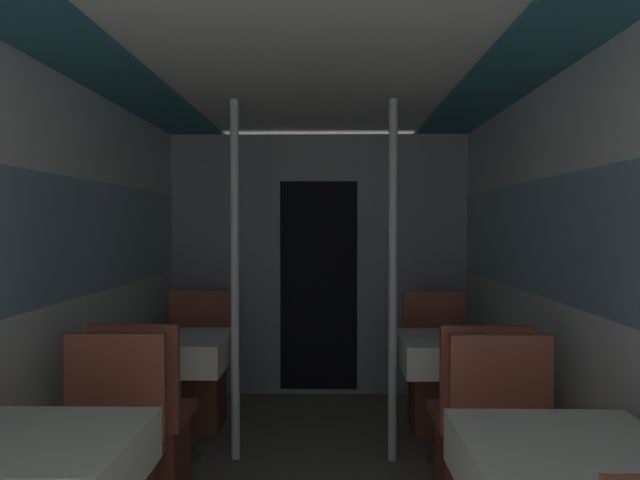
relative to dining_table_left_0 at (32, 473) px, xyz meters
The scene contains 14 objects.
wall_left 1.18m from the dining_table_left_0, 112.35° to the left, with size 0.05×6.76×2.17m.
wall_right 2.38m from the dining_table_left_0, 25.15° to the left, with size 0.05×6.76×2.17m.
ceiling_panel 2.05m from the dining_table_left_0, 49.32° to the left, with size 2.51×6.76×0.07m.
bulkhead_far 3.40m from the dining_table_left_0, 75.41° to the left, with size 2.46×0.09×2.17m.
dining_table_left_0 is the anchor object (origin of this frame).
dining_table_left_1 1.78m from the dining_table_left_0, 90.00° to the left, with size 0.66×0.66×0.74m.
chair_left_near_1 1.24m from the dining_table_left_0, 90.00° to the left, with size 0.45×0.45×0.94m.
chair_left_far_1 2.39m from the dining_table_left_0, 90.00° to the left, with size 0.45×0.45×0.94m.
support_pole_left_1 1.87m from the dining_table_left_0, 78.11° to the left, with size 0.05×0.05×2.17m.
dining_table_right_0 1.70m from the dining_table_left_0, ahead, with size 0.66×0.66×0.74m.
dining_table_right_1 2.46m from the dining_table_left_0, 46.31° to the left, with size 0.66×0.66×0.74m.
chair_right_near_1 2.10m from the dining_table_left_0, 35.01° to the left, with size 0.45×0.45×0.94m.
chair_right_far_1 2.93m from the dining_table_left_0, 54.33° to the left, with size 0.45×0.45×0.94m.
support_pole_right_1 2.26m from the dining_table_left_0, 53.33° to the left, with size 0.05×0.05×2.17m.
Camera 1 is at (0.11, -0.96, 1.42)m, focal length 35.00 mm.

